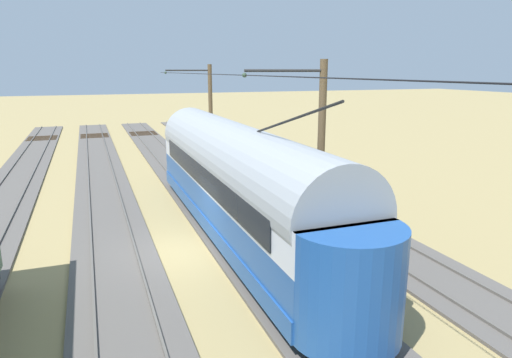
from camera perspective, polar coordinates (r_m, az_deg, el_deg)
The scene contains 9 objects.
ground_plane at distance 16.12m, azimuth -9.20°, elevation -9.19°, with size 220.00×220.00×0.00m, color #9E8956.
track_streetcar_siding at distance 18.78m, azimuth 11.58°, elevation -5.77°, with size 2.80×80.00×0.18m.
track_adjacent_siding at distance 16.92m, azimuth -1.78°, elevation -7.69°, with size 2.80×80.00×0.18m.
track_third_siding at distance 16.16m, azimuth -17.48°, elevation -9.40°, with size 2.80×80.00×0.18m.
vintage_streetcar at distance 16.93m, azimuth -2.63°, elevation 0.16°, with size 2.65×18.30×5.43m.
catenary_pole_foreground at distance 31.54m, azimuth -5.95°, elevation 8.60°, with size 3.20×0.28×6.59m.
catenary_pole_mid_near at distance 16.78m, azimuth 7.94°, elevation 4.13°, with size 3.20×0.28×6.59m.
overhead_wire_run at distance 9.03m, azimuth 14.03°, elevation 12.20°, with size 3.00×51.59×0.18m.
switch_stand at distance 27.85m, azimuth 2.75°, elevation 2.22°, with size 0.50×0.30×1.24m.
Camera 1 is at (2.74, 14.63, 6.21)m, focal length 31.58 mm.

